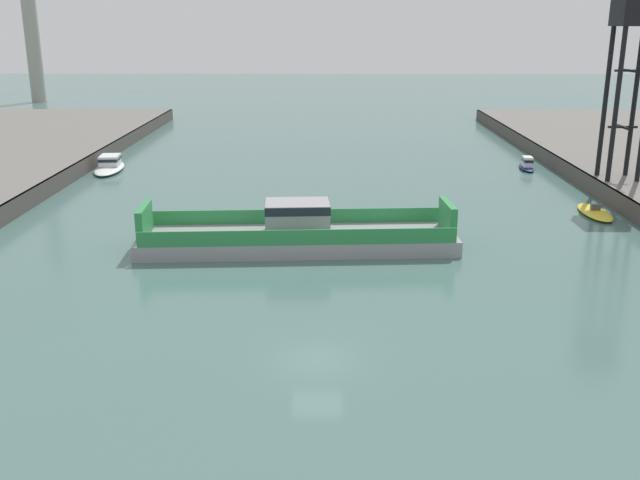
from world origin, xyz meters
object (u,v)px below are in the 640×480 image
moored_boat_near_right (110,165)px  smokestack_distant_b (29,7)px  crane_tower (634,36)px  chain_ferry (298,234)px  moored_boat_mid_left (595,212)px  moored_boat_near_left (527,165)px

moored_boat_near_right → smokestack_distant_b: size_ratio=0.24×
crane_tower → smokestack_distant_b: 119.70m
chain_ferry → moored_boat_mid_left: bearing=21.1°
moored_boat_near_right → crane_tower: crane_tower is taller
moored_boat_near_left → chain_ferry: bearing=-129.9°
moored_boat_near_left → moored_boat_mid_left: size_ratio=0.79×
moored_boat_near_left → smokestack_distant_b: size_ratio=0.14×
moored_boat_mid_left → crane_tower: 16.72m
moored_boat_near_right → moored_boat_mid_left: size_ratio=1.36×
chain_ferry → moored_boat_mid_left: chain_ferry is taller
chain_ferry → moored_boat_near_left: chain_ferry is taller
chain_ferry → moored_boat_near_right: bearing=127.9°
smokestack_distant_b → moored_boat_near_right: bearing=-63.5°
crane_tower → moored_boat_near_left: bearing=112.0°
chain_ferry → smokestack_distant_b: smokestack_distant_b is taller
moored_boat_near_left → moored_boat_mid_left: bearing=-88.2°
chain_ferry → smokestack_distant_b: 115.86m
moored_boat_mid_left → smokestack_distant_b: smokestack_distant_b is taller
moored_boat_near_right → crane_tower: size_ratio=0.52×
chain_ferry → crane_tower: size_ratio=1.42×
moored_boat_near_left → smokestack_distant_b: smokestack_distant_b is taller
moored_boat_near_left → moored_boat_mid_left: (0.62, -19.64, -0.34)m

